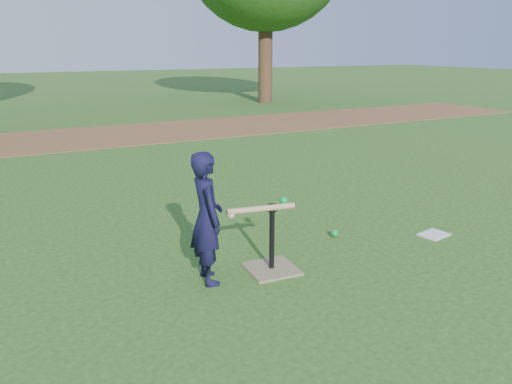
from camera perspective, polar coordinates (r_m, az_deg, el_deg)
name	(u,v)px	position (r m, az deg, el deg)	size (l,w,h in m)	color
ground	(272,252)	(4.88, 1.83, -6.91)	(80.00, 80.00, 0.00)	#285116
dirt_strip	(108,135)	(11.77, -16.54, 6.21)	(24.00, 3.00, 0.01)	brown
child	(207,218)	(4.14, -5.65, -2.99)	(0.41, 0.27, 1.12)	black
wiffle_ball_ground	(335,233)	(5.32, 8.97, -4.66)	(0.08, 0.08, 0.08)	#0D9135
clipboard	(434,234)	(5.64, 19.66, -4.59)	(0.30, 0.23, 0.01)	silver
batting_tee	(272,259)	(4.48, 1.80, -7.61)	(0.46, 0.46, 0.61)	#807251
swing_action	(263,208)	(4.26, 0.80, -1.79)	(0.66, 0.23, 0.08)	tan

